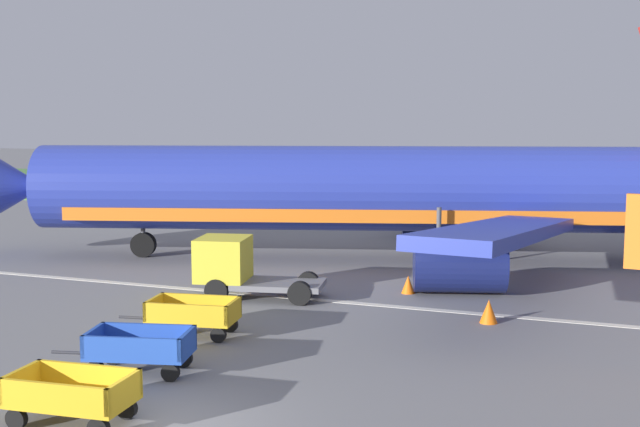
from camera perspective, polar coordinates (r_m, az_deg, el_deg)
ground_plane at (r=17.55m, az=-10.90°, el=-14.44°), size 220.00×220.00×0.00m
grass_strip at (r=63.86m, az=12.90°, el=1.06°), size 220.00×28.00×0.06m
apron_stripe at (r=27.91m, az=2.11°, el=-6.23°), size 120.00×0.36×0.01m
airplane at (r=35.74m, az=5.72°, el=1.58°), size 36.93×29.98×11.34m
baggage_cart_second_in_row at (r=17.98m, az=-16.97°, el=-12.05°), size 3.60×1.62×1.07m
baggage_cart_third_in_row at (r=20.93m, az=-12.48°, el=-9.20°), size 3.62×1.96×1.07m
baggage_cart_fourth_in_row at (r=24.02m, az=-8.87°, el=-7.02°), size 3.62×1.80×1.07m
service_truck_beside_carts at (r=28.70m, az=-5.82°, el=-3.67°), size 4.67×2.77×2.10m
traffic_cone_near_plane at (r=29.46m, az=6.17°, el=-4.95°), size 0.48×0.48×0.64m
traffic_cone_mid_apron at (r=25.72m, az=11.70°, el=-6.70°), size 0.55×0.55×0.73m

